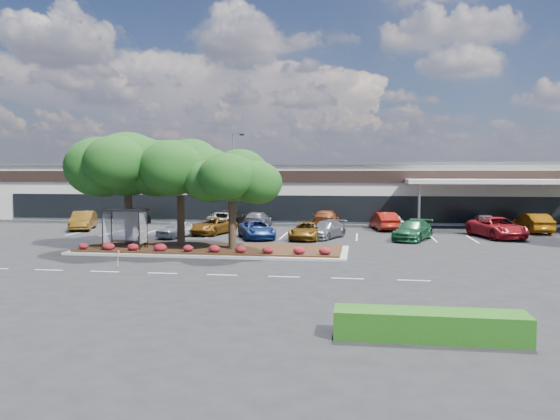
# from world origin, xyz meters

# --- Properties ---
(ground) EXTENTS (160.00, 160.00, 0.00)m
(ground) POSITION_xyz_m (0.00, 0.00, 0.00)
(ground) COLOR black
(ground) RESTS_ON ground
(retail_store) EXTENTS (80.40, 25.20, 6.25)m
(retail_store) POSITION_xyz_m (0.06, 33.91, 3.15)
(retail_store) COLOR white
(retail_store) RESTS_ON ground
(landscape_island) EXTENTS (18.00, 6.00, 0.26)m
(landscape_island) POSITION_xyz_m (-2.00, 4.00, 0.12)
(landscape_island) COLOR #9FA09B
(landscape_island) RESTS_ON ground
(lane_markings) EXTENTS (33.12, 20.06, 0.01)m
(lane_markings) POSITION_xyz_m (-0.14, 10.42, 0.01)
(lane_markings) COLOR silver
(lane_markings) RESTS_ON ground
(shrub_row) EXTENTS (17.00, 0.80, 0.50)m
(shrub_row) POSITION_xyz_m (-2.00, 1.90, 0.51)
(shrub_row) COLOR maroon
(shrub_row) RESTS_ON landscape_island
(bus_shelter) EXTENTS (2.75, 1.55, 2.59)m
(bus_shelter) POSITION_xyz_m (-7.50, 2.95, 2.31)
(bus_shelter) COLOR black
(bus_shelter) RESTS_ON landscape_island
(island_tree_west) EXTENTS (7.20, 7.20, 7.89)m
(island_tree_west) POSITION_xyz_m (-8.00, 4.50, 4.21)
(island_tree_west) COLOR #193C13
(island_tree_west) RESTS_ON landscape_island
(island_tree_mid) EXTENTS (6.60, 6.60, 7.32)m
(island_tree_mid) POSITION_xyz_m (-4.50, 5.20, 3.92)
(island_tree_mid) COLOR #193C13
(island_tree_mid) RESTS_ON landscape_island
(island_tree_east) EXTENTS (5.80, 5.80, 6.50)m
(island_tree_east) POSITION_xyz_m (-0.50, 3.70, 3.51)
(island_tree_east) COLOR #193C13
(island_tree_east) RESTS_ON landscape_island
(hedge_south_east) EXTENTS (6.00, 1.30, 0.90)m
(hedge_south_east) POSITION_xyz_m (10.00, -13.50, 0.45)
(hedge_south_east) COLOR #174611
(hedge_south_east) RESTS_ON ground
(conifer_north_west) EXTENTS (4.40, 4.40, 10.00)m
(conifer_north_west) POSITION_xyz_m (-30.00, 46.00, 5.00)
(conifer_north_west) COLOR #193C13
(conifer_north_west) RESTS_ON ground
(person_waiting) EXTENTS (0.76, 0.59, 1.86)m
(person_waiting) POSITION_xyz_m (-6.55, 3.37, 1.19)
(person_waiting) COLOR #594C47
(person_waiting) RESTS_ON landscape_island
(light_pole) EXTENTS (1.40, 0.80, 9.48)m
(light_pole) POSITION_xyz_m (-5.77, 26.65, 4.19)
(light_pole) COLOR #9FA09B
(light_pole) RESTS_ON ground
(survey_stake) EXTENTS (0.07, 0.14, 0.91)m
(survey_stake) POSITION_xyz_m (-5.54, -2.48, 0.59)
(survey_stake) COLOR tan
(survey_stake) RESTS_ON ground
(car_0) EXTENTS (3.33, 5.40, 1.68)m
(car_0) POSITION_xyz_m (-17.34, 15.57, 0.84)
(car_0) COLOR brown
(car_0) RESTS_ON ground
(car_1) EXTENTS (2.81, 4.20, 1.33)m
(car_1) POSITION_xyz_m (-6.87, 11.08, 0.66)
(car_1) COLOR silver
(car_1) RESTS_ON ground
(car_2) EXTENTS (3.73, 5.56, 1.42)m
(car_2) POSITION_xyz_m (-4.64, 13.74, 0.71)
(car_2) COLOR brown
(car_2) RESTS_ON ground
(car_3) EXTENTS (4.07, 5.60, 1.42)m
(car_3) POSITION_xyz_m (-0.36, 11.38, 0.71)
(car_3) COLOR navy
(car_3) RESTS_ON ground
(car_4) EXTENTS (3.55, 5.10, 1.37)m
(car_4) POSITION_xyz_m (5.06, 12.31, 0.69)
(car_4) COLOR #5C5C64
(car_4) RESTS_ON ground
(car_5) EXTENTS (2.77, 5.06, 1.34)m
(car_5) POSITION_xyz_m (3.66, 11.39, 0.67)
(car_5) COLOR brown
(car_5) RESTS_ON ground
(car_7) EXTENTS (3.89, 5.65, 1.52)m
(car_7) POSITION_xyz_m (11.81, 12.14, 0.76)
(car_7) COLOR #1C512E
(car_7) RESTS_ON ground
(car_8) EXTENTS (4.32, 6.52, 1.66)m
(car_8) POSITION_xyz_m (18.61, 14.56, 0.83)
(car_8) COLOR maroon
(car_8) RESTS_ON ground
(car_9) EXTENTS (2.44, 4.69, 1.52)m
(car_9) POSITION_xyz_m (-14.11, 20.39, 0.76)
(car_9) COLOR black
(car_9) RESTS_ON ground
(car_10) EXTENTS (4.01, 5.81, 1.48)m
(car_10) POSITION_xyz_m (-5.38, 19.28, 0.74)
(car_10) COLOR #ADB2BA
(car_10) RESTS_ON ground
(car_11) EXTENTS (3.07, 6.00, 1.67)m
(car_11) POSITION_xyz_m (-4.68, 20.76, 0.83)
(car_11) COLOR black
(car_11) RESTS_ON ground
(car_12) EXTENTS (2.28, 5.14, 1.47)m
(car_12) POSITION_xyz_m (-1.91, 19.92, 0.73)
(car_12) COLOR #535259
(car_12) RESTS_ON ground
(car_13) EXTENTS (2.41, 5.87, 1.70)m
(car_13) POSITION_xyz_m (4.55, 20.08, 0.85)
(car_13) COLOR brown
(car_13) RESTS_ON ground
(car_14) EXTENTS (2.72, 4.61, 1.47)m
(car_14) POSITION_xyz_m (10.48, 20.22, 0.74)
(car_14) COLOR #B6BDC4
(car_14) RESTS_ON ground
(car_15) EXTENTS (2.64, 5.18, 1.63)m
(car_15) POSITION_xyz_m (9.93, 19.38, 0.81)
(car_15) COLOR maroon
(car_15) RESTS_ON ground
(car_16) EXTENTS (1.99, 4.79, 1.38)m
(car_16) POSITION_xyz_m (18.92, 21.23, 0.69)
(car_16) COLOR slate
(car_16) RESTS_ON ground
(car_17) EXTENTS (2.15, 5.27, 1.70)m
(car_17) POSITION_xyz_m (22.63, 18.94, 0.85)
(car_17) COLOR #6D3A05
(car_17) RESTS_ON ground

